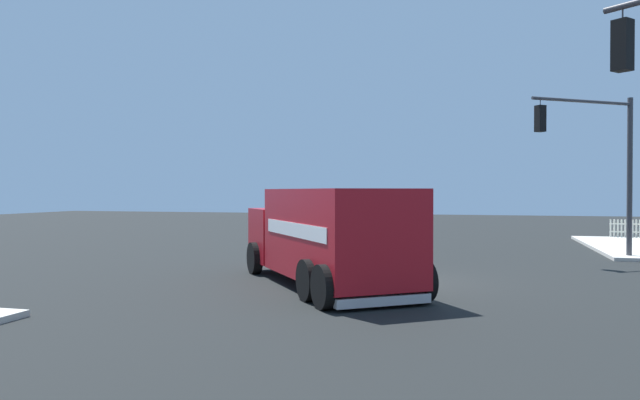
# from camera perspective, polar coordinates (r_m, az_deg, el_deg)

# --- Properties ---
(ground_plane) EXTENTS (100.00, 100.00, 0.00)m
(ground_plane) POSITION_cam_1_polar(r_m,az_deg,el_deg) (17.56, 8.08, -7.70)
(ground_plane) COLOR black
(delivery_truck) EXTENTS (6.53, 7.63, 2.67)m
(delivery_truck) POSITION_cam_1_polar(r_m,az_deg,el_deg) (16.32, 0.66, -3.37)
(delivery_truck) COLOR #AD141E
(delivery_truck) RESTS_ON ground
(traffic_light_secondary) EXTENTS (3.88, 2.79, 6.05)m
(traffic_light_secondary) POSITION_cam_1_polar(r_m,az_deg,el_deg) (24.74, 25.23, 4.33)
(traffic_light_secondary) COLOR #38383D
(traffic_light_secondary) RESTS_ON sidewalk_corner_near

